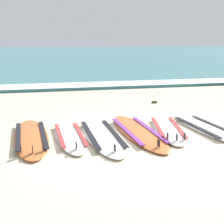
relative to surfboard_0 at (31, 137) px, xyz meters
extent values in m
plane|color=beige|center=(1.65, -0.45, -0.04)|extent=(80.00, 80.00, 0.00)
cube|color=teal|center=(1.65, 35.24, 0.01)|extent=(80.00, 60.00, 0.10)
cube|color=white|center=(1.65, 5.91, 0.02)|extent=(80.00, 1.34, 0.11)
ellipsoid|color=orange|center=(0.00, 0.00, 0.00)|extent=(0.74, 2.48, 0.07)
cube|color=black|center=(-0.22, -0.01, 0.04)|extent=(0.17, 1.72, 0.01)
cube|color=black|center=(0.22, 0.01, 0.04)|extent=(0.17, 1.72, 0.01)
cube|color=black|center=(0.05, -0.95, 0.09)|extent=(0.02, 0.09, 0.11)
cube|color=black|center=(-0.12, -0.90, 0.09)|extent=(0.02, 0.09, 0.11)
cube|color=black|center=(0.21, -0.88, 0.09)|extent=(0.02, 0.09, 0.11)
ellipsoid|color=white|center=(0.69, -0.11, 0.00)|extent=(0.58, 2.08, 0.07)
cube|color=#D13838|center=(0.50, -0.11, 0.04)|extent=(0.12, 1.45, 0.01)
cube|color=#D13838|center=(0.88, -0.10, 0.04)|extent=(0.12, 1.45, 0.01)
cube|color=black|center=(0.72, -0.91, 0.09)|extent=(0.01, 0.09, 0.11)
ellipsoid|color=silver|center=(1.27, -0.19, 0.00)|extent=(0.65, 2.49, 0.07)
cube|color=black|center=(1.04, -0.19, 0.04)|extent=(0.11, 1.74, 0.01)
cube|color=black|center=(1.49, -0.18, 0.04)|extent=(0.11, 1.74, 0.01)
cube|color=black|center=(1.28, -1.15, 0.09)|extent=(0.01, 0.09, 0.11)
ellipsoid|color=orange|center=(1.98, -0.10, 0.00)|extent=(0.72, 2.56, 0.07)
cube|color=purple|center=(1.75, -0.11, 0.04)|extent=(0.15, 1.78, 0.01)
cube|color=purple|center=(2.21, -0.10, 0.04)|extent=(0.15, 1.78, 0.01)
cube|color=black|center=(2.02, -1.09, 0.09)|extent=(0.02, 0.09, 0.11)
ellipsoid|color=white|center=(2.61, -0.05, 0.00)|extent=(0.96, 2.19, 0.07)
cube|color=#D13838|center=(2.42, -0.01, 0.04)|extent=(0.38, 1.47, 0.01)
cube|color=#D13838|center=(2.79, -0.09, 0.04)|extent=(0.38, 1.47, 0.01)
cube|color=black|center=(2.43, -0.86, 0.09)|extent=(0.03, 0.09, 0.11)
cube|color=black|center=(2.30, -0.77, 0.09)|extent=(0.03, 0.09, 0.11)
cube|color=black|center=(2.59, -0.83, 0.09)|extent=(0.03, 0.09, 0.11)
ellipsoid|color=white|center=(3.36, -0.15, 0.00)|extent=(0.73, 2.29, 0.07)
cube|color=black|center=(3.16, -0.17, 0.04)|extent=(0.20, 1.58, 0.01)
cube|color=black|center=(3.56, -0.14, 0.04)|extent=(0.20, 1.58, 0.01)
ellipsoid|color=#384723|center=(3.31, 2.58, 0.00)|extent=(0.18, 0.15, 0.06)
camera|label=1|loc=(0.22, -5.61, 1.71)|focal=50.51mm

